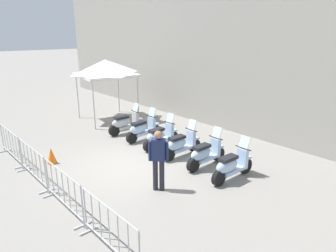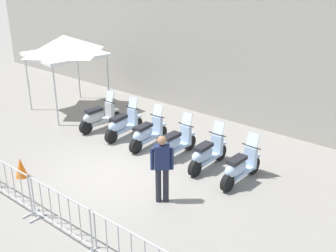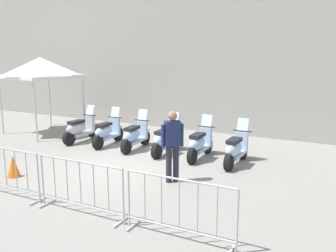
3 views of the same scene
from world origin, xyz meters
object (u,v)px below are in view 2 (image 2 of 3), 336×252
at_px(motorcycle_5, 240,167).
at_px(canopy_tent, 64,46).
at_px(motorcycle_3, 175,143).
at_px(motorcycle_1, 122,125).
at_px(motorcycle_2, 147,134).
at_px(motorcycle_4, 207,154).
at_px(barrier_segment_2, 60,214).
at_px(barrier_segment_1, 7,182).
at_px(traffic_cone, 21,168).
at_px(motorcycle_0, 98,117).
at_px(officer_near_row_end, 162,165).

height_order(motorcycle_5, canopy_tent, canopy_tent).
bearing_deg(motorcycle_3, motorcycle_1, -172.76).
relative_size(motorcycle_2, canopy_tent, 0.59).
xyz_separation_m(motorcycle_4, barrier_segment_2, (0.02, -4.49, 0.07)).
xyz_separation_m(motorcycle_1, motorcycle_2, (1.12, 0.13, 0.00)).
bearing_deg(barrier_segment_1, motorcycle_4, 66.84).
relative_size(motorcycle_2, traffic_cone, 3.12).
bearing_deg(traffic_cone, motorcycle_4, 53.43).
distance_m(motorcycle_3, motorcycle_4, 1.12).
bearing_deg(motorcycle_0, motorcycle_5, 7.30).
height_order(motorcycle_0, barrier_segment_2, motorcycle_0).
xyz_separation_m(barrier_segment_1, barrier_segment_2, (2.07, 0.30, 0.00)).
bearing_deg(barrier_segment_2, motorcycle_3, 104.61).
bearing_deg(officer_near_row_end, motorcycle_1, 157.34).
height_order(motorcycle_2, motorcycle_4, same).
height_order(motorcycle_0, barrier_segment_1, motorcycle_0).
height_order(motorcycle_2, officer_near_row_end, officer_near_row_end).
distance_m(barrier_segment_1, canopy_tent, 6.74).
bearing_deg(canopy_tent, motorcycle_4, 3.64).
height_order(motorcycle_0, officer_near_row_end, officer_near_row_end).
distance_m(motorcycle_2, canopy_tent, 5.02).
bearing_deg(motorcycle_4, motorcycle_1, -172.28).
relative_size(barrier_segment_1, officer_near_row_end, 1.15).
xyz_separation_m(motorcycle_3, traffic_cone, (-1.90, -3.89, -0.18)).
bearing_deg(canopy_tent, motorcycle_5, 3.54).
relative_size(motorcycle_5, barrier_segment_2, 0.87).
bearing_deg(motorcycle_3, barrier_segment_1, -101.49).
relative_size(motorcycle_3, officer_near_row_end, 1.00).
distance_m(barrier_segment_1, officer_near_row_end, 3.75).
distance_m(motorcycle_5, canopy_tent, 8.19).
distance_m(motorcycle_0, canopy_tent, 3.13).
xyz_separation_m(motorcycle_2, traffic_cone, (-0.79, -3.73, -0.18)).
bearing_deg(traffic_cone, motorcycle_2, 78.03).
bearing_deg(motorcycle_5, motorcycle_1, -173.48).
bearing_deg(motorcycle_1, motorcycle_2, 6.55).
distance_m(barrier_segment_1, barrier_segment_2, 2.09).
relative_size(motorcycle_2, motorcycle_4, 1.00).
xyz_separation_m(motorcycle_0, barrier_segment_2, (4.46, -3.84, 0.07)).
height_order(motorcycle_1, officer_near_row_end, officer_near_row_end).
bearing_deg(motorcycle_5, motorcycle_0, -172.70).
bearing_deg(motorcycle_4, motorcycle_3, -171.33).
bearing_deg(motorcycle_1, motorcycle_5, 6.52).
distance_m(motorcycle_2, barrier_segment_2, 4.73).
xyz_separation_m(motorcycle_4, motorcycle_5, (1.12, 0.06, 0.00)).
relative_size(motorcycle_1, traffic_cone, 3.11).
bearing_deg(officer_near_row_end, barrier_segment_1, -132.05).
bearing_deg(motorcycle_3, motorcycle_4, 8.67).
height_order(motorcycle_5, barrier_segment_1, motorcycle_5).
height_order(motorcycle_4, canopy_tent, canopy_tent).
relative_size(motorcycle_3, motorcycle_4, 1.00).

